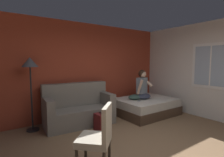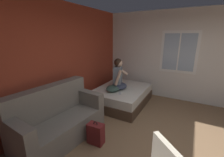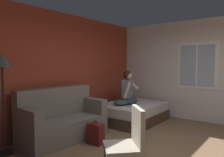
{
  "view_description": "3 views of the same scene",
  "coord_description": "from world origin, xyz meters",
  "px_view_note": "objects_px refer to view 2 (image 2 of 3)",
  "views": [
    {
      "loc": [
        -2.25,
        -1.98,
        1.6
      ],
      "look_at": [
        0.42,
        1.87,
        1.15
      ],
      "focal_mm": 28.0,
      "sensor_mm": 36.0,
      "label": 1
    },
    {
      "loc": [
        -2.2,
        -0.04,
        1.97
      ],
      "look_at": [
        0.84,
        1.65,
        0.96
      ],
      "focal_mm": 24.0,
      "sensor_mm": 36.0,
      "label": 2
    },
    {
      "loc": [
        -3.29,
        -1.34,
        1.54
      ],
      "look_at": [
        0.77,
        1.78,
        1.19
      ],
      "focal_mm": 35.0,
      "sensor_mm": 36.0,
      "label": 3
    }
  ],
  "objects_px": {
    "person_seated": "(119,77)",
    "throw_pillow": "(113,88)",
    "bed": "(122,96)",
    "backpack": "(96,134)",
    "cell_phone": "(120,93)",
    "couch": "(58,120)"
  },
  "relations": [
    {
      "from": "bed",
      "to": "person_seated",
      "type": "distance_m",
      "value": 0.61
    },
    {
      "from": "cell_phone",
      "to": "backpack",
      "type": "bearing_deg",
      "value": 72.97
    },
    {
      "from": "person_seated",
      "to": "backpack",
      "type": "relative_size",
      "value": 1.91
    },
    {
      "from": "bed",
      "to": "person_seated",
      "type": "relative_size",
      "value": 2.0
    },
    {
      "from": "bed",
      "to": "backpack",
      "type": "distance_m",
      "value": 1.83
    },
    {
      "from": "throw_pillow",
      "to": "cell_phone",
      "type": "bearing_deg",
      "value": -108.23
    },
    {
      "from": "couch",
      "to": "backpack",
      "type": "height_order",
      "value": "couch"
    },
    {
      "from": "bed",
      "to": "backpack",
      "type": "xyz_separation_m",
      "value": [
        -1.8,
        -0.33,
        -0.04
      ]
    },
    {
      "from": "cell_phone",
      "to": "throw_pillow",
      "type": "bearing_deg",
      "value": -43.06
    },
    {
      "from": "person_seated",
      "to": "backpack",
      "type": "xyz_separation_m",
      "value": [
        -1.72,
        -0.4,
        -0.64
      ]
    },
    {
      "from": "couch",
      "to": "cell_phone",
      "type": "xyz_separation_m",
      "value": [
        1.61,
        -0.54,
        0.09
      ]
    },
    {
      "from": "backpack",
      "to": "throw_pillow",
      "type": "height_order",
      "value": "throw_pillow"
    },
    {
      "from": "throw_pillow",
      "to": "cell_phone",
      "type": "relative_size",
      "value": 3.33
    },
    {
      "from": "person_seated",
      "to": "throw_pillow",
      "type": "height_order",
      "value": "person_seated"
    },
    {
      "from": "bed",
      "to": "couch",
      "type": "bearing_deg",
      "value": 168.67
    },
    {
      "from": "throw_pillow",
      "to": "cell_phone",
      "type": "xyz_separation_m",
      "value": [
        -0.09,
        -0.26,
        -0.07
      ]
    },
    {
      "from": "throw_pillow",
      "to": "couch",
      "type": "bearing_deg",
      "value": 170.63
    },
    {
      "from": "backpack",
      "to": "cell_phone",
      "type": "xyz_separation_m",
      "value": [
        1.39,
        0.19,
        0.29
      ]
    },
    {
      "from": "bed",
      "to": "backpack",
      "type": "bearing_deg",
      "value": -169.74
    },
    {
      "from": "person_seated",
      "to": "cell_phone",
      "type": "distance_m",
      "value": 0.53
    },
    {
      "from": "bed",
      "to": "couch",
      "type": "relative_size",
      "value": 0.99
    },
    {
      "from": "person_seated",
      "to": "bed",
      "type": "bearing_deg",
      "value": -44.81
    }
  ]
}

